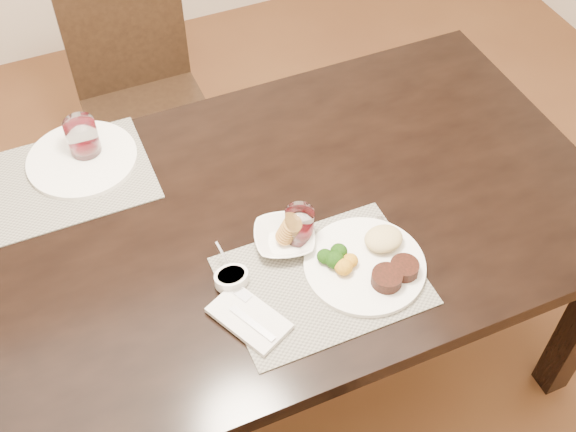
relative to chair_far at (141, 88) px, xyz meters
name	(u,v)px	position (x,y,z in m)	size (l,w,h in m)	color
ground_plane	(241,374)	(0.00, -0.93, -0.50)	(4.50, 4.50, 0.00)	#4F2D19
dining_table	(229,250)	(0.00, -0.93, 0.16)	(2.00, 1.00, 0.75)	black
chair_far	(141,88)	(0.00, 0.00, 0.00)	(0.42, 0.42, 0.90)	black
placemat_near	(322,281)	(0.15, -1.17, 0.25)	(0.46, 0.34, 0.00)	gray
placemat_far	(64,179)	(-0.34, -0.60, 0.25)	(0.46, 0.34, 0.00)	gray
dinner_plate	(371,262)	(0.28, -1.18, 0.27)	(0.29, 0.29, 0.05)	white
napkin_fork	(249,318)	(-0.05, -1.21, 0.26)	(0.17, 0.21, 0.02)	silver
steak_knife	(404,264)	(0.35, -1.21, 0.26)	(0.05, 0.24, 0.01)	silver
cracker_bowl	(284,238)	(0.12, -1.03, 0.27)	(0.18, 0.18, 0.07)	white
sauce_ramekin	(231,278)	(-0.05, -1.09, 0.27)	(0.08, 0.12, 0.07)	white
wine_glass_near	(299,227)	(0.16, -1.03, 0.29)	(0.07, 0.07, 0.10)	silver
far_plate	(82,159)	(-0.28, -0.55, 0.26)	(0.30, 0.30, 0.01)	white
wine_glass_far	(83,140)	(-0.26, -0.53, 0.30)	(0.08, 0.08, 0.12)	silver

